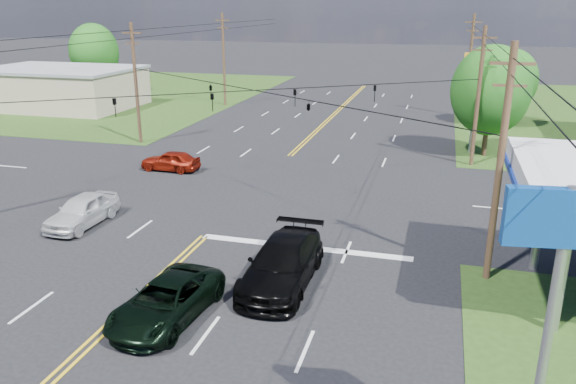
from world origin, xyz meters
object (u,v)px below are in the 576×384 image
(pickup_dkgreen, at_px, (167,301))
(polesign_se, at_px, (559,271))
(pole_ne, at_px, (478,95))
(pole_left_far, at_px, (224,58))
(tree_right_a, at_px, (491,90))
(tree_right_b, at_px, (510,80))
(pole_nw, at_px, (136,82))
(suv_black, at_px, (282,264))
(pole_right_far, at_px, (470,65))
(retail_nw, at_px, (60,89))
(tree_far_l, at_px, (94,52))
(pickup_white, at_px, (82,210))
(pole_se, at_px, (500,164))

(pickup_dkgreen, relative_size, polesign_se, 0.68)
(pole_ne, distance_m, pole_left_far, 32.20)
(tree_right_a, relative_size, polesign_se, 1.07)
(pole_left_far, bearing_deg, tree_right_b, -7.72)
(pole_nw, height_order, suv_black, pole_nw)
(pole_nw, bearing_deg, tree_right_a, 6.34)
(pole_ne, xyz_separation_m, pickup_dkgreen, (-11.25, -24.35, -4.19))
(pole_left_far, xyz_separation_m, pole_right_far, (26.00, 0.00, 0.00))
(retail_nw, xyz_separation_m, tree_far_l, (-2.00, 10.00, 3.19))
(tree_right_a, bearing_deg, pickup_dkgreen, -114.12)
(pole_right_far, bearing_deg, tree_right_a, -86.42)
(pole_left_far, height_order, pickup_dkgreen, pole_left_far)
(retail_nw, bearing_deg, pole_right_far, 7.94)
(tree_far_l, xyz_separation_m, pickup_white, (25.39, -40.20, -4.41))
(tree_right_a, xyz_separation_m, pickup_dkgreen, (-12.25, -27.35, -4.15))
(tree_far_l, bearing_deg, pickup_white, -57.72)
(suv_black, xyz_separation_m, pickup_white, (-11.61, 3.48, -0.10))
(pickup_dkgreen, bearing_deg, pole_left_far, 114.31)
(tree_right_b, distance_m, suv_black, 37.63)
(pole_se, relative_size, pole_right_far, 0.95)
(pole_ne, xyz_separation_m, tree_far_l, (-45.00, 23.00, 0.28))
(pole_ne, distance_m, suv_black, 22.53)
(pole_ne, bearing_deg, tree_right_b, 76.87)
(pole_left_far, distance_m, pole_right_far, 26.00)
(retail_nw, height_order, tree_far_l, tree_far_l)
(tree_right_a, relative_size, pickup_white, 1.78)
(tree_right_b, relative_size, polesign_se, 0.93)
(pole_right_far, height_order, pickup_dkgreen, pole_right_far)
(polesign_se, bearing_deg, pickup_white, 147.27)
(pole_nw, height_order, polesign_se, pole_nw)
(tree_right_a, relative_size, tree_right_b, 1.15)
(pole_se, relative_size, pole_left_far, 0.95)
(retail_nw, height_order, pole_se, pole_se)
(pole_se, height_order, pole_nw, same)
(pickup_white, bearing_deg, pickup_dkgreen, -38.73)
(retail_nw, distance_m, pole_ne, 45.02)
(pickup_dkgreen, bearing_deg, pole_se, 34.96)
(tree_right_a, bearing_deg, pole_ne, -108.43)
(pole_right_far, relative_size, tree_right_a, 1.22)
(pickup_dkgreen, bearing_deg, tree_right_b, 74.97)
(pole_nw, xyz_separation_m, pickup_dkgreen, (14.75, -24.35, -4.19))
(pole_ne, distance_m, pole_right_far, 19.00)
(pole_right_far, bearing_deg, pole_nw, -143.84)
(retail_nw, distance_m, pickup_white, 38.22)
(pole_right_far, height_order, pickup_white, pole_right_far)
(pole_se, height_order, pole_left_far, pole_left_far)
(pickup_dkgreen, distance_m, polesign_se, 13.57)
(tree_right_a, bearing_deg, suv_black, -110.80)
(tree_right_b, distance_m, polesign_se, 44.97)
(pole_ne, xyz_separation_m, tree_right_a, (1.00, 3.00, -0.05))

